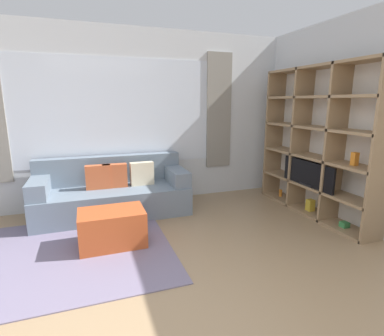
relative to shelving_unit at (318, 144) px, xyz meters
The scene contains 6 objects.
wall_back 3.00m from the shelving_unit, 151.71° to the left, with size 6.74×0.11×2.70m.
wall_right 0.49m from the shelving_unit, 59.17° to the right, with size 0.07×4.57×2.70m, color silver.
area_rug 3.79m from the shelving_unit, behind, with size 2.75×1.96×0.01m, color slate.
shelving_unit is the anchor object (origin of this frame).
couch_main 3.02m from the shelving_unit, 161.00° to the left, with size 2.13×0.84×0.81m.
ottoman 3.00m from the shelving_unit, behind, with size 0.72×0.48×0.42m.
Camera 1 is at (-0.47, -1.36, 1.61)m, focal length 28.00 mm.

